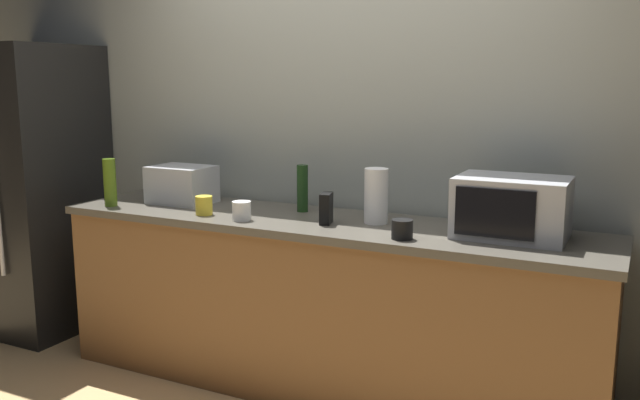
{
  "coord_description": "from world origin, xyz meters",
  "views": [
    {
      "loc": [
        1.46,
        -2.51,
        1.6
      ],
      "look_at": [
        0.0,
        0.4,
        1.0
      ],
      "focal_mm": 37.3,
      "sensor_mm": 36.0,
      "label": 1
    }
  ],
  "objects_px": {
    "toaster_oven": "(182,185)",
    "mug_white": "(242,211)",
    "refrigerator": "(33,189)",
    "microwave": "(512,207)",
    "cordless_phone": "(326,208)",
    "bottle_olive_oil": "(110,183)",
    "mug_yellow": "(204,205)",
    "bottle_wine": "(302,188)",
    "mug_black": "(402,229)",
    "paper_towel_roll": "(376,196)"
  },
  "relations": [
    {
      "from": "bottle_wine",
      "to": "mug_white",
      "type": "xyz_separation_m",
      "value": [
        -0.17,
        -0.33,
        -0.08
      ]
    },
    {
      "from": "refrigerator",
      "to": "bottle_olive_oil",
      "type": "height_order",
      "value": "refrigerator"
    },
    {
      "from": "bottle_olive_oil",
      "to": "mug_white",
      "type": "height_order",
      "value": "bottle_olive_oil"
    },
    {
      "from": "mug_black",
      "to": "toaster_oven",
      "type": "bearing_deg",
      "value": 169.49
    },
    {
      "from": "mug_black",
      "to": "refrigerator",
      "type": "bearing_deg",
      "value": 175.49
    },
    {
      "from": "paper_towel_roll",
      "to": "bottle_olive_oil",
      "type": "bearing_deg",
      "value": -170.51
    },
    {
      "from": "refrigerator",
      "to": "cordless_phone",
      "type": "height_order",
      "value": "refrigerator"
    },
    {
      "from": "toaster_oven",
      "to": "mug_white",
      "type": "relative_size",
      "value": 3.58
    },
    {
      "from": "bottle_wine",
      "to": "refrigerator",
      "type": "bearing_deg",
      "value": -175.6
    },
    {
      "from": "microwave",
      "to": "mug_yellow",
      "type": "relative_size",
      "value": 4.88
    },
    {
      "from": "mug_white",
      "to": "bottle_wine",
      "type": "bearing_deg",
      "value": 63.09
    },
    {
      "from": "bottle_wine",
      "to": "mug_yellow",
      "type": "xyz_separation_m",
      "value": [
        -0.42,
        -0.3,
        -0.08
      ]
    },
    {
      "from": "refrigerator",
      "to": "mug_white",
      "type": "height_order",
      "value": "refrigerator"
    },
    {
      "from": "mug_black",
      "to": "cordless_phone",
      "type": "bearing_deg",
      "value": 162.69
    },
    {
      "from": "paper_towel_roll",
      "to": "cordless_phone",
      "type": "height_order",
      "value": "paper_towel_roll"
    },
    {
      "from": "microwave",
      "to": "bottle_wine",
      "type": "height_order",
      "value": "microwave"
    },
    {
      "from": "mug_yellow",
      "to": "toaster_oven",
      "type": "bearing_deg",
      "value": 144.8
    },
    {
      "from": "paper_towel_roll",
      "to": "bottle_wine",
      "type": "distance_m",
      "value": 0.47
    },
    {
      "from": "microwave",
      "to": "toaster_oven",
      "type": "distance_m",
      "value": 1.83
    },
    {
      "from": "paper_towel_roll",
      "to": "mug_yellow",
      "type": "bearing_deg",
      "value": -166.42
    },
    {
      "from": "cordless_phone",
      "to": "paper_towel_roll",
      "type": "bearing_deg",
      "value": 13.15
    },
    {
      "from": "bottle_olive_oil",
      "to": "bottle_wine",
      "type": "xyz_separation_m",
      "value": [
        1.02,
        0.34,
        -0.01
      ]
    },
    {
      "from": "refrigerator",
      "to": "mug_black",
      "type": "relative_size",
      "value": 18.92
    },
    {
      "from": "cordless_phone",
      "to": "mug_yellow",
      "type": "height_order",
      "value": "cordless_phone"
    },
    {
      "from": "microwave",
      "to": "mug_white",
      "type": "distance_m",
      "value": 1.29
    },
    {
      "from": "paper_towel_roll",
      "to": "mug_yellow",
      "type": "relative_size",
      "value": 2.74
    },
    {
      "from": "paper_towel_roll",
      "to": "mug_black",
      "type": "relative_size",
      "value": 2.84
    },
    {
      "from": "refrigerator",
      "to": "microwave",
      "type": "xyz_separation_m",
      "value": [
        2.98,
        0.05,
        0.13
      ]
    },
    {
      "from": "toaster_oven",
      "to": "cordless_phone",
      "type": "height_order",
      "value": "toaster_oven"
    },
    {
      "from": "toaster_oven",
      "to": "bottle_wine",
      "type": "distance_m",
      "value": 0.74
    },
    {
      "from": "bottle_olive_oil",
      "to": "mug_white",
      "type": "distance_m",
      "value": 0.86
    },
    {
      "from": "bottle_olive_oil",
      "to": "bottle_wine",
      "type": "bearing_deg",
      "value": 18.45
    },
    {
      "from": "paper_towel_roll",
      "to": "toaster_oven",
      "type": "bearing_deg",
      "value": 179.52
    },
    {
      "from": "refrigerator",
      "to": "microwave",
      "type": "bearing_deg",
      "value": 0.92
    },
    {
      "from": "bottle_wine",
      "to": "mug_yellow",
      "type": "height_order",
      "value": "bottle_wine"
    },
    {
      "from": "bottle_olive_oil",
      "to": "mug_black",
      "type": "distance_m",
      "value": 1.71
    },
    {
      "from": "bottle_wine",
      "to": "mug_white",
      "type": "height_order",
      "value": "bottle_wine"
    },
    {
      "from": "microwave",
      "to": "mug_black",
      "type": "height_order",
      "value": "microwave"
    },
    {
      "from": "refrigerator",
      "to": "mug_yellow",
      "type": "xyz_separation_m",
      "value": [
        1.46,
        -0.16,
        0.05
      ]
    },
    {
      "from": "mug_black",
      "to": "mug_white",
      "type": "bearing_deg",
      "value": 178.98
    },
    {
      "from": "toaster_oven",
      "to": "bottle_olive_oil",
      "type": "height_order",
      "value": "bottle_olive_oil"
    },
    {
      "from": "bottle_olive_oil",
      "to": "bottle_wine",
      "type": "relative_size",
      "value": 1.06
    },
    {
      "from": "toaster_oven",
      "to": "mug_white",
      "type": "distance_m",
      "value": 0.62
    },
    {
      "from": "bottle_wine",
      "to": "mug_white",
      "type": "relative_size",
      "value": 2.63
    },
    {
      "from": "toaster_oven",
      "to": "mug_white",
      "type": "height_order",
      "value": "toaster_oven"
    },
    {
      "from": "bottle_wine",
      "to": "mug_black",
      "type": "relative_size",
      "value": 2.63
    },
    {
      "from": "microwave",
      "to": "mug_white",
      "type": "relative_size",
      "value": 5.05
    },
    {
      "from": "cordless_phone",
      "to": "mug_white",
      "type": "xyz_separation_m",
      "value": [
        -0.41,
        -0.12,
        -0.03
      ]
    },
    {
      "from": "cordless_phone",
      "to": "toaster_oven",
      "type": "bearing_deg",
      "value": 157.55
    },
    {
      "from": "refrigerator",
      "to": "toaster_oven",
      "type": "xyz_separation_m",
      "value": [
        1.14,
        0.06,
        0.1
      ]
    }
  ]
}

